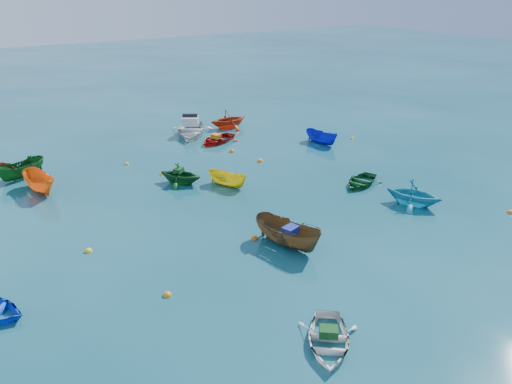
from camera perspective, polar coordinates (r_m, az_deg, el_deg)
ground at (r=23.59m, az=6.52°, el=-4.99°), size 160.00×160.00×0.00m
dinghy_white_near at (r=17.37m, az=8.22°, el=-16.90°), size 3.44×3.58×0.60m
sampan_brown_mid at (r=22.66m, az=3.61°, el=-6.15°), size 2.27×3.78×1.37m
sampan_yellow_mid at (r=28.95m, az=-3.24°, el=0.71°), size 2.01×2.74×1.00m
dinghy_green_e at (r=29.73m, az=11.82°, el=0.86°), size 3.36×2.92×0.58m
dinghy_cyan_se at (r=27.77m, az=17.42°, el=-1.42°), size 3.51×3.69×1.52m
sampan_orange_n at (r=30.63m, az=-23.30°, el=0.05°), size 1.72×3.41×1.26m
dinghy_green_n at (r=29.59m, az=-8.58°, el=0.99°), size 3.30×3.36×1.34m
dinghy_red_ne at (r=36.77m, az=-4.47°, el=5.70°), size 3.70×3.19×0.65m
sampan_blue_far at (r=36.72m, az=7.46°, el=5.54°), size 1.56×2.93×1.08m
dinghy_red_far at (r=34.65m, az=-26.52°, el=2.09°), size 2.72×3.14×0.55m
dinghy_orange_far at (r=40.30m, az=-3.16°, el=7.33°), size 3.05×2.63×1.60m
sampan_green_far at (r=33.21m, az=-25.09°, el=1.49°), size 3.32×2.34×1.21m
motorboat_white at (r=38.78m, az=-7.43°, el=6.52°), size 5.06×5.52×1.53m
tarp_green_a at (r=17.16m, az=8.30°, el=-15.53°), size 0.77×0.74×0.30m
tarp_blue_a at (r=22.17m, az=3.97°, el=-4.36°), size 0.80×0.69×0.33m
tarp_green_b at (r=29.33m, az=-8.85°, el=2.48°), size 0.71×0.69×0.28m
tarp_orange_b at (r=36.55m, az=-4.59°, el=6.38°), size 0.68×0.77×0.31m
buoy_or_a at (r=19.68m, az=-10.11°, el=-11.57°), size 0.34×0.34×0.34m
buoy_ye_a at (r=23.19m, az=5.42°, el=-5.47°), size 0.35×0.35×0.35m
buoy_or_b at (r=28.76m, az=27.05°, el=-2.15°), size 0.34×0.34×0.34m
buoy_ye_b at (r=23.37m, az=-18.61°, el=-6.47°), size 0.34×0.34×0.34m
buoy_or_c at (r=23.16m, az=-0.17°, el=-5.39°), size 0.32×0.32×0.32m
buoy_ye_c at (r=31.15m, az=-10.68°, el=2.02°), size 0.30×0.30×0.30m
buoy_or_d at (r=32.72m, az=0.47°, el=3.49°), size 0.39×0.39×0.39m
buoy_ye_d at (r=33.31m, az=-14.57°, el=3.08°), size 0.29×0.29×0.29m
buoy_or_e at (r=34.62m, az=-2.77°, el=4.60°), size 0.38×0.38×0.38m
buoy_ye_e at (r=38.13m, az=10.93°, el=5.99°), size 0.30×0.30×0.30m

